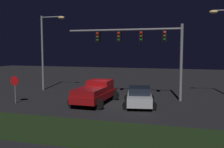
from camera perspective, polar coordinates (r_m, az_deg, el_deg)
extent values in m
plane|color=black|center=(21.62, -1.58, -6.29)|extent=(80.00, 80.00, 0.00)
cube|color=black|center=(14.76, -11.09, -11.78)|extent=(21.27, 4.29, 0.10)
cube|color=maroon|center=(21.24, -3.73, -4.66)|extent=(2.12, 5.44, 0.55)
cube|color=maroon|center=(22.22, -2.61, -2.38)|extent=(1.88, 1.94, 0.85)
cube|color=black|center=(22.21, -2.61, -2.05)|extent=(1.79, 1.56, 0.51)
cube|color=maroon|center=(20.17, -4.87, -3.77)|extent=(1.99, 3.07, 0.45)
cylinder|color=black|center=(23.44, -4.32, -4.39)|extent=(0.80, 0.22, 0.80)
cylinder|color=black|center=(22.75, 0.51, -4.68)|extent=(0.80, 0.22, 0.80)
cylinder|color=black|center=(19.96, -8.57, -6.17)|extent=(0.80, 0.22, 0.80)
cylinder|color=black|center=(19.14, -3.00, -6.61)|extent=(0.80, 0.22, 0.80)
cube|color=#B7B7BC|center=(20.53, 6.00, -5.21)|extent=(2.62, 4.66, 0.70)
cube|color=black|center=(20.18, 6.02, -3.60)|extent=(1.96, 2.27, 0.55)
cylinder|color=black|center=(22.07, 3.55, -5.21)|extent=(0.64, 0.22, 0.64)
cylinder|color=black|center=(22.08, 8.35, -5.25)|extent=(0.64, 0.22, 0.64)
cylinder|color=black|center=(19.14, 3.25, -6.86)|extent=(0.64, 0.22, 0.64)
cylinder|color=black|center=(19.16, 8.80, -6.91)|extent=(0.64, 0.22, 0.64)
cylinder|color=slate|center=(22.72, 14.86, 2.37)|extent=(0.24, 0.24, 6.50)
cylinder|color=slate|center=(23.47, 2.32, 9.60)|extent=(10.20, 0.18, 0.18)
cube|color=black|center=(22.81, 11.45, 8.11)|extent=(0.32, 0.44, 0.95)
sphere|color=red|center=(22.59, 11.41, 8.90)|extent=(0.22, 0.22, 0.22)
sphere|color=#59380A|center=(22.58, 11.40, 8.14)|extent=(0.22, 0.22, 0.22)
sphere|color=#0C4719|center=(22.57, 11.38, 7.38)|extent=(0.22, 0.22, 0.22)
cube|color=black|center=(23.08, 6.45, 8.15)|extent=(0.32, 0.44, 0.95)
sphere|color=red|center=(22.87, 6.35, 8.93)|extent=(0.22, 0.22, 0.22)
sphere|color=#59380A|center=(22.85, 6.34, 8.18)|extent=(0.22, 0.22, 0.22)
sphere|color=#0C4719|center=(22.84, 6.34, 7.42)|extent=(0.22, 0.22, 0.22)
cube|color=black|center=(23.51, 1.60, 8.13)|extent=(0.32, 0.44, 0.95)
sphere|color=red|center=(23.31, 1.45, 8.89)|extent=(0.22, 0.22, 0.22)
sphere|color=#59380A|center=(23.29, 1.45, 8.15)|extent=(0.22, 0.22, 0.22)
sphere|color=#0C4719|center=(23.28, 1.45, 7.42)|extent=(0.22, 0.22, 0.22)
cube|color=black|center=(24.11, -3.04, 8.06)|extent=(0.32, 0.44, 0.95)
sphere|color=red|center=(23.91, -3.24, 8.80)|extent=(0.22, 0.22, 0.22)
sphere|color=#59380A|center=(23.89, -3.23, 8.08)|extent=(0.22, 0.22, 0.22)
sphere|color=#0C4719|center=(23.88, -3.23, 7.36)|extent=(0.22, 0.22, 0.22)
cylinder|color=slate|center=(28.97, -14.94, 4.36)|extent=(0.20, 0.20, 7.89)
cylinder|color=slate|center=(28.58, -13.11, 12.02)|extent=(2.31, 0.12, 0.12)
ellipsoid|color=#F9CC72|center=(28.02, -11.00, 11.99)|extent=(0.70, 0.44, 0.30)
ellipsoid|color=#F9CC72|center=(24.29, 21.27, 12.53)|extent=(0.70, 0.44, 0.30)
cylinder|color=slate|center=(22.63, -20.38, -3.28)|extent=(0.07, 0.07, 2.20)
cylinder|color=#B20C0F|center=(22.51, -20.49, -1.40)|extent=(0.76, 0.03, 0.76)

